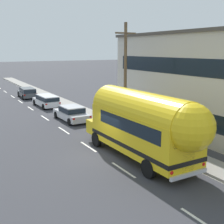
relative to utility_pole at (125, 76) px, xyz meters
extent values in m
plane|color=#38383D|center=(-4.28, -4.23, -4.42)|extent=(300.00, 300.00, 0.00)
cube|color=silver|center=(-4.28, -12.49, -4.42)|extent=(0.14, 2.40, 0.01)
cube|color=silver|center=(-4.28, -6.67, -4.42)|extent=(0.14, 2.40, 0.01)
cube|color=silver|center=(-4.28, -2.15, -4.42)|extent=(0.14, 2.40, 0.01)
cube|color=silver|center=(-4.28, 2.57, -4.42)|extent=(0.14, 2.40, 0.01)
cube|color=silver|center=(-4.28, 7.70, -4.42)|extent=(0.14, 2.40, 0.01)
cube|color=silver|center=(-4.28, 13.14, -4.42)|extent=(0.14, 2.40, 0.01)
cube|color=silver|center=(-4.28, 18.16, -4.42)|extent=(0.14, 2.40, 0.01)
cube|color=silver|center=(-4.28, 22.80, -4.42)|extent=(0.14, 2.40, 0.01)
cube|color=silver|center=(-4.28, 28.57, -4.42)|extent=(0.14, 2.40, 0.01)
cube|color=silver|center=(-0.83, 7.77, -4.42)|extent=(0.12, 80.00, 0.01)
cube|color=gray|center=(0.15, 5.77, -4.35)|extent=(1.96, 90.00, 0.15)
cube|color=black|center=(2.53, -5.15, -2.62)|extent=(0.08, 19.10, 1.20)
cube|color=black|center=(2.53, -5.15, 0.88)|extent=(0.08, 19.10, 1.20)
cylinder|color=brown|center=(0.00, 0.00, -0.17)|extent=(0.24, 0.24, 8.50)
cube|color=brown|center=(0.00, 0.00, 3.28)|extent=(1.80, 0.12, 0.12)
cube|color=yellow|center=(-2.55, -5.86, -2.67)|extent=(2.59, 7.84, 2.30)
cylinder|color=yellow|center=(-2.55, -5.86, -1.52)|extent=(2.54, 7.74, 2.45)
sphere|color=yellow|center=(-2.50, -9.72, -1.52)|extent=(2.40, 2.40, 2.40)
cube|color=yellow|center=(-2.60, -1.31, -3.35)|extent=(2.28, 1.33, 0.95)
cube|color=black|center=(-2.55, -5.86, -3.32)|extent=(2.63, 7.88, 0.24)
cube|color=black|center=(-2.54, -6.16, -2.07)|extent=(2.60, 6.04, 0.76)
cube|color=black|center=(-2.50, -9.73, -2.02)|extent=(2.00, 0.10, 0.84)
cube|color=black|center=(-2.50, -9.74, -3.27)|extent=(0.80, 0.07, 0.90)
cube|color=silver|center=(-2.50, -9.83, -3.87)|extent=(2.34, 0.17, 0.20)
sphere|color=red|center=(-3.55, -9.76, -3.57)|extent=(0.20, 0.20, 0.20)
sphere|color=red|center=(-1.45, -9.74, -3.57)|extent=(0.20, 0.20, 0.20)
cube|color=black|center=(-2.59, -1.91, -2.02)|extent=(2.14, 0.13, 0.96)
cube|color=silver|center=(-2.61, -0.62, -3.47)|extent=(0.90, 0.11, 0.56)
cylinder|color=black|center=(-3.76, -2.37, -3.92)|extent=(0.27, 1.00, 1.00)
cylinder|color=black|center=(-1.42, -2.35, -3.92)|extent=(0.27, 1.00, 1.00)
cylinder|color=black|center=(-3.69, -8.18, -3.92)|extent=(0.27, 1.00, 1.00)
cylinder|color=black|center=(-1.35, -8.16, -3.92)|extent=(0.27, 1.00, 1.00)
cube|color=silver|center=(-2.41, 5.50, -3.90)|extent=(2.01, 4.69, 0.60)
cube|color=silver|center=(-2.41, 5.38, -3.33)|extent=(1.73, 2.34, 0.55)
cube|color=black|center=(-2.41, 5.38, -3.36)|extent=(1.79, 2.38, 0.43)
cube|color=red|center=(-3.14, 3.15, -3.72)|extent=(0.20, 0.05, 0.14)
cube|color=red|center=(-1.53, 3.20, -3.72)|extent=(0.20, 0.05, 0.14)
cylinder|color=black|center=(-3.35, 7.09, -4.10)|extent=(0.22, 0.65, 0.64)
cylinder|color=black|center=(-1.58, 7.15, -4.10)|extent=(0.22, 0.65, 0.64)
cylinder|color=black|center=(-3.25, 3.86, -4.10)|extent=(0.22, 0.65, 0.64)
cylinder|color=black|center=(-1.47, 3.92, -4.10)|extent=(0.22, 0.65, 0.64)
cube|color=white|center=(-2.40, 13.35, -3.90)|extent=(1.96, 4.68, 0.60)
cube|color=white|center=(-2.38, 12.87, -3.33)|extent=(1.72, 3.43, 0.55)
cube|color=black|center=(-2.38, 12.87, -3.36)|extent=(1.78, 3.47, 0.43)
cube|color=red|center=(-3.08, 11.00, -3.72)|extent=(0.20, 0.05, 0.14)
cube|color=red|center=(-1.53, 11.06, -3.72)|extent=(0.20, 0.05, 0.14)
cylinder|color=black|center=(-3.31, 14.92, -4.10)|extent=(0.22, 0.65, 0.64)
cylinder|color=black|center=(-1.61, 14.99, -4.10)|extent=(0.22, 0.65, 0.64)
cylinder|color=black|center=(-3.19, 11.70, -4.10)|extent=(0.22, 0.65, 0.64)
cylinder|color=black|center=(-1.48, 11.77, -4.10)|extent=(0.22, 0.65, 0.64)
cube|color=#474C51|center=(-2.70, 21.00, -3.90)|extent=(1.94, 4.64, 0.60)
cube|color=#474C51|center=(-2.72, 20.52, -3.33)|extent=(1.69, 3.19, 0.55)
cube|color=black|center=(-2.72, 20.52, -3.36)|extent=(1.75, 3.23, 0.43)
cube|color=red|center=(-3.55, 18.73, -3.72)|extent=(0.20, 0.05, 0.14)
cube|color=red|center=(-2.01, 18.67, -3.72)|extent=(0.20, 0.05, 0.14)
cylinder|color=black|center=(-3.49, 22.62, -4.10)|extent=(0.22, 0.65, 0.64)
cylinder|color=black|center=(-1.79, 22.55, -4.10)|extent=(0.22, 0.65, 0.64)
cylinder|color=black|center=(-3.61, 19.44, -4.10)|extent=(0.22, 0.65, 0.64)
cylinder|color=black|center=(-1.91, 19.38, -4.10)|extent=(0.22, 0.65, 0.64)
camera|label=1|loc=(-12.31, -19.55, 2.07)|focal=47.18mm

